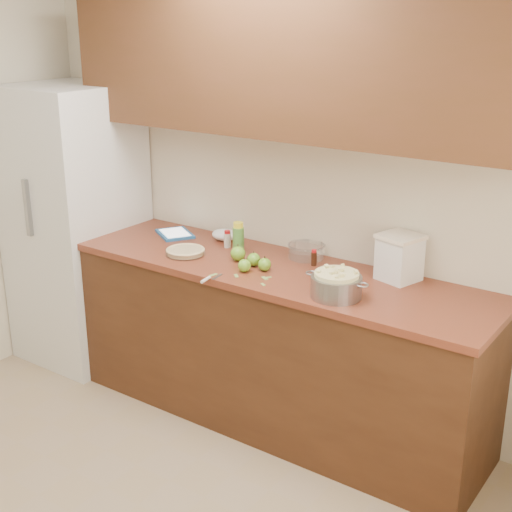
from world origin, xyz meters
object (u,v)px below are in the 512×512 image
Objects in this scene: pie at (185,252)px; tablet at (175,234)px; flour_canister at (399,257)px; colander at (336,285)px.

tablet is (-0.30, 0.25, -0.01)m from pie.
tablet is (-1.44, -0.08, -0.11)m from flour_canister.
pie is at bearing -163.98° from flour_canister.
colander is at bearing -3.38° from pie.
tablet is at bearing 140.16° from pie.
flour_canister reaches higher than tablet.
tablet is at bearing -176.72° from flour_canister.
colander is 1.33m from tablet.
colander is 1.11× the size of tablet.
pie is 1.20m from flour_canister.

